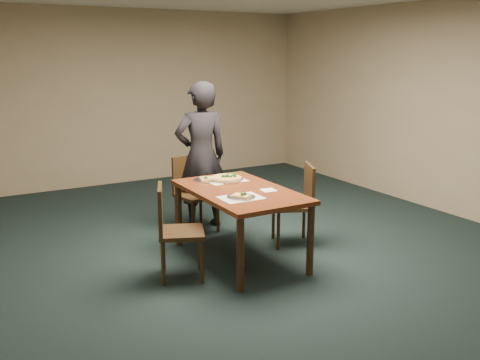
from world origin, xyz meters
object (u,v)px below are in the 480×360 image
dining_table (240,198)px  chair_far (193,189)px  slice_plate_far (206,179)px  diner (201,156)px  chair_left (173,226)px  chair_right (299,200)px  pizza_pan (226,178)px  slice_plate_near (241,196)px

dining_table → chair_far: (-0.03, 1.09, -0.14)m
slice_plate_far → diner: bearing=69.2°
chair_left → chair_right: 1.60m
pizza_pan → chair_right: bearing=-26.1°
chair_right → diner: bearing=-124.0°
dining_table → diner: size_ratio=0.84×
dining_table → slice_plate_near: size_ratio=5.36×
chair_far → slice_plate_far: bearing=-108.8°
dining_table → diner: diner is taller
chair_far → slice_plate_near: chair_far is taller
slice_plate_far → chair_far: bearing=80.8°
chair_far → chair_left: bearing=-132.1°
chair_left → dining_table: bearing=-60.2°
dining_table → pizza_pan: bearing=80.9°
dining_table → pizza_pan: pizza_pan is taller
chair_right → diner: 1.34m
chair_right → pizza_pan: 0.85m
chair_right → pizza_pan: chair_right is taller
pizza_pan → slice_plate_near: 0.74m
diner → pizza_pan: diner is taller
chair_right → slice_plate_near: bearing=-45.4°
chair_left → slice_plate_near: size_ratio=3.25×
chair_left → slice_plate_near: chair_left is taller
pizza_pan → slice_plate_far: pizza_pan is taller
chair_right → dining_table: bearing=-60.8°
dining_table → slice_plate_far: 0.55m
dining_table → chair_left: chair_left is taller
chair_far → diner: diner is taller
chair_far → slice_plate_near: (-0.12, -1.37, 0.25)m
dining_table → chair_right: 0.81m
chair_left → chair_far: bearing=-10.2°
dining_table → slice_plate_near: 0.34m
chair_left → slice_plate_far: 0.95m
dining_table → chair_far: 1.10m
chair_left → pizza_pan: (0.86, 0.53, 0.26)m
diner → slice_plate_far: size_ratio=6.40×
diner → pizza_pan: (-0.05, -0.74, -0.12)m
diner → dining_table: bearing=89.0°
chair_right → pizza_pan: size_ratio=2.39×
dining_table → slice_plate_near: slice_plate_near is taller
chair_right → slice_plate_near: (-0.95, -0.35, 0.25)m
chair_left → diner: size_ratio=0.51×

